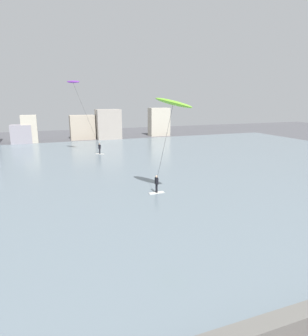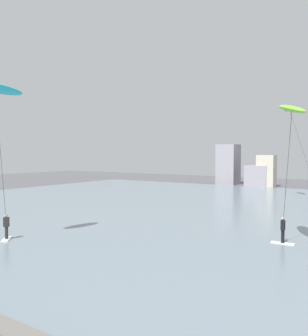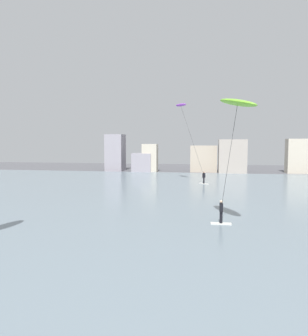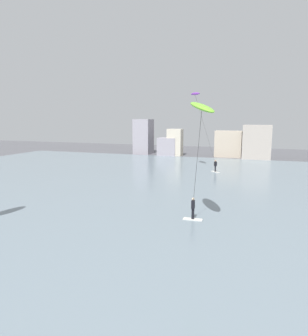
% 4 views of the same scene
% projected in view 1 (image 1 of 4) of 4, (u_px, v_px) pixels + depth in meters
% --- Properties ---
extents(seawall_barrier, '(60.00, 0.70, 1.06)m').
position_uv_depth(seawall_barrier, '(290.00, 326.00, 10.31)').
color(seawall_barrier, '#66635E').
rests_on(seawall_barrier, ground).
extents(water_bay, '(84.00, 52.00, 0.10)m').
position_uv_depth(water_bay, '(116.00, 170.00, 34.71)').
color(water_bay, slate).
rests_on(water_bay, ground).
extents(far_shore_buildings, '(38.76, 4.90, 7.23)m').
position_uv_depth(far_shore_buildings, '(77.00, 126.00, 59.36)').
color(far_shore_buildings, gray).
rests_on(far_shore_buildings, ground).
extents(kitesurfer_lime, '(2.87, 3.87, 8.60)m').
position_uv_depth(kitesurfer_lime, '(172.00, 109.00, 23.31)').
color(kitesurfer_lime, silver).
rests_on(kitesurfer_lime, water_bay).
extents(kitesurfer_purple, '(4.96, 3.14, 10.89)m').
position_uv_depth(kitesurfer_purple, '(76.00, 90.00, 42.13)').
color(kitesurfer_purple, silver).
rests_on(kitesurfer_purple, water_bay).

